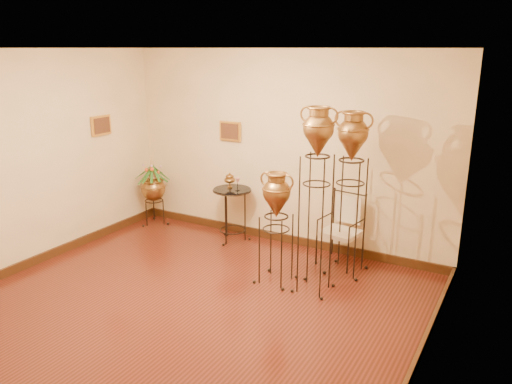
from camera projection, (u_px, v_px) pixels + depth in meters
The scene contains 8 objects.
ground at pixel (178, 314), 5.45m from camera, with size 5.00×5.00×0.00m, color #5B1F15.
room_shell at pixel (170, 159), 4.98m from camera, with size 5.02×5.02×2.81m.
amphora_tall at pixel (316, 200), 5.69m from camera, with size 0.50×0.50×2.22m.
amphora_mid at pixel (350, 193), 6.20m from camera, with size 0.52×0.52×2.11m.
amphora_short at pixel (276, 228), 6.04m from camera, with size 0.56×0.56×1.42m.
planter_urn at pixel (153, 186), 8.09m from camera, with size 0.76×0.76×1.16m.
armchair at pixel (341, 230), 6.60m from camera, with size 0.61×0.58×0.96m.
side_table at pixel (232, 214), 7.43m from camera, with size 0.60×0.60×1.02m.
Camera 1 is at (3.14, -3.81, 2.80)m, focal length 35.00 mm.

